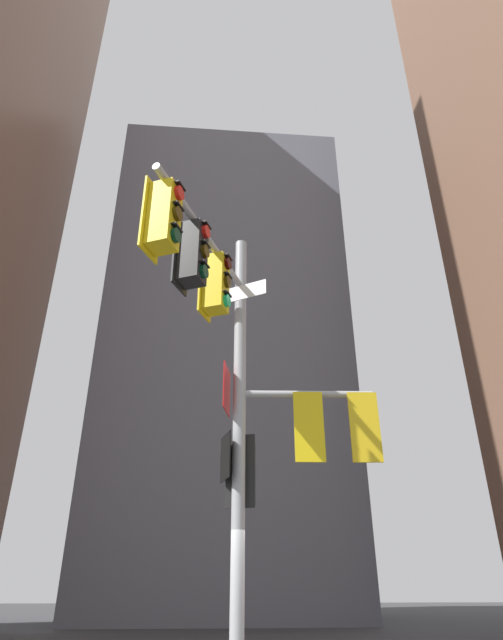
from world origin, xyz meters
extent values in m
cube|color=slate|center=(0.42, 27.12, 15.83)|extent=(15.23, 15.23, 31.67)
cylinder|color=#9EA0A3|center=(0.00, 0.00, 3.86)|extent=(0.21, 0.21, 7.72)
cylinder|color=#9EA0A3|center=(-0.66, -1.52, 6.73)|extent=(1.43, 3.09, 0.12)
cylinder|color=#9EA0A3|center=(1.12, -0.07, 4.64)|extent=(2.25, 0.26, 0.12)
cube|color=yellow|center=(-0.64, -0.99, 6.13)|extent=(0.22, 0.45, 1.14)
cube|color=yellow|center=(-0.46, -1.07, 6.13)|extent=(0.45, 0.45, 1.00)
cylinder|color=#360605|center=(-0.28, -1.15, 6.48)|extent=(0.13, 0.21, 0.20)
cube|color=black|center=(-0.28, -1.15, 6.60)|extent=(0.15, 0.23, 0.02)
cylinder|color=#3C2C06|center=(-0.28, -1.15, 6.13)|extent=(0.13, 0.21, 0.20)
cube|color=black|center=(-0.28, -1.15, 6.25)|extent=(0.15, 0.23, 0.02)
cylinder|color=#19C672|center=(-0.28, -1.15, 5.78)|extent=(0.13, 0.21, 0.20)
cube|color=black|center=(-0.28, -1.15, 5.90)|extent=(0.15, 0.23, 0.02)
cube|color=black|center=(-1.00, -1.83, 6.13)|extent=(0.22, 0.45, 1.14)
cube|color=black|center=(-0.83, -1.90, 6.13)|extent=(0.45, 0.45, 1.00)
cylinder|color=red|center=(-0.65, -1.98, 6.48)|extent=(0.13, 0.21, 0.20)
cube|color=black|center=(-0.64, -1.98, 6.60)|extent=(0.15, 0.23, 0.02)
cylinder|color=#3C2C06|center=(-0.65, -1.98, 6.13)|extent=(0.13, 0.21, 0.20)
cube|color=black|center=(-0.64, -1.98, 6.25)|extent=(0.15, 0.23, 0.02)
cylinder|color=#06311C|center=(-0.65, -1.98, 5.78)|extent=(0.13, 0.21, 0.20)
cube|color=black|center=(-0.64, -1.98, 5.90)|extent=(0.15, 0.23, 0.02)
cube|color=yellow|center=(-1.37, -2.66, 6.13)|extent=(0.22, 0.45, 1.14)
cube|color=yellow|center=(-1.19, -2.74, 6.13)|extent=(0.45, 0.45, 1.00)
cylinder|color=red|center=(-1.01, -2.82, 6.48)|extent=(0.13, 0.21, 0.20)
cube|color=black|center=(-1.00, -2.82, 6.60)|extent=(0.15, 0.23, 0.02)
cylinder|color=#3C2C06|center=(-1.01, -2.82, 6.13)|extent=(0.13, 0.21, 0.20)
cube|color=black|center=(-1.00, -2.82, 6.25)|extent=(0.15, 0.23, 0.02)
cylinder|color=#06311C|center=(-1.01, -2.82, 5.78)|extent=(0.13, 0.21, 0.20)
cube|color=black|center=(-1.00, -2.82, 5.90)|extent=(0.15, 0.23, 0.02)
cube|color=yellow|center=(1.11, -0.26, 4.04)|extent=(0.48, 0.06, 1.14)
cube|color=yellow|center=(1.12, -0.07, 4.04)|extent=(0.36, 0.36, 1.00)
cylinder|color=#360605|center=(1.13, 0.13, 4.39)|extent=(0.20, 0.07, 0.20)
cube|color=black|center=(1.13, 0.13, 4.51)|extent=(0.22, 0.09, 0.02)
cylinder|color=yellow|center=(1.13, 0.13, 4.04)|extent=(0.20, 0.07, 0.20)
cube|color=black|center=(1.13, 0.13, 4.16)|extent=(0.22, 0.09, 0.02)
cylinder|color=#06311C|center=(1.13, 0.13, 3.69)|extent=(0.20, 0.07, 0.20)
cube|color=black|center=(1.13, 0.13, 3.81)|extent=(0.22, 0.09, 0.02)
cube|color=gold|center=(2.00, -0.32, 4.04)|extent=(0.48, 0.06, 1.14)
cube|color=gold|center=(2.02, -0.13, 4.04)|extent=(0.36, 0.36, 1.00)
cylinder|color=#360605|center=(2.03, 0.07, 4.39)|extent=(0.20, 0.07, 0.20)
cube|color=black|center=(2.03, 0.07, 4.51)|extent=(0.22, 0.09, 0.02)
cylinder|color=#3C2C06|center=(2.03, 0.07, 4.04)|extent=(0.20, 0.07, 0.20)
cube|color=black|center=(2.03, 0.07, 4.16)|extent=(0.22, 0.09, 0.02)
cylinder|color=#19C672|center=(2.03, 0.07, 3.69)|extent=(0.20, 0.07, 0.20)
cube|color=black|center=(2.03, 0.07, 3.81)|extent=(0.22, 0.09, 0.02)
cube|color=black|center=(0.03, 0.11, 3.40)|extent=(0.47, 0.17, 1.14)
cube|color=black|center=(0.09, 0.29, 3.40)|extent=(0.43, 0.43, 1.00)
cylinder|color=red|center=(0.15, 0.48, 3.75)|extent=(0.21, 0.12, 0.20)
cube|color=black|center=(0.15, 0.49, 3.87)|extent=(0.23, 0.14, 0.02)
cylinder|color=#3C2C06|center=(0.15, 0.48, 3.40)|extent=(0.21, 0.12, 0.20)
cube|color=black|center=(0.15, 0.49, 3.52)|extent=(0.23, 0.14, 0.02)
cylinder|color=#06311C|center=(0.15, 0.48, 3.05)|extent=(0.21, 0.12, 0.20)
cube|color=black|center=(0.15, 0.49, 3.17)|extent=(0.23, 0.14, 0.02)
cube|color=white|center=(-0.19, -0.30, 6.37)|extent=(1.18, 0.74, 0.28)
cube|color=#19479E|center=(-0.19, -0.30, 6.37)|extent=(1.14, 0.72, 0.24)
cube|color=red|center=(-0.22, 0.04, 4.73)|extent=(0.14, 0.63, 0.80)
cube|color=white|center=(-0.22, 0.04, 4.73)|extent=(0.13, 0.59, 0.76)
cube|color=black|center=(-0.22, -0.04, 3.58)|extent=(0.14, 0.59, 0.72)
cube|color=white|center=(-0.22, -0.04, 3.58)|extent=(0.13, 0.55, 0.68)
camera|label=1|loc=(-0.49, -8.37, 1.76)|focal=29.29mm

